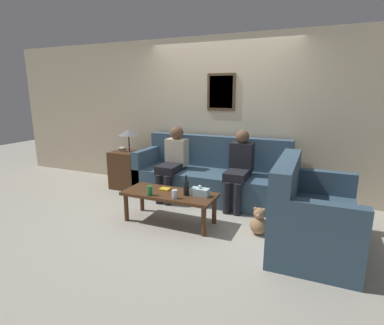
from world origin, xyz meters
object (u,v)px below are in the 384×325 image
at_px(coffee_table, 170,197).
at_px(person_left, 173,159).
at_px(couch_main, 212,178).
at_px(couch_side, 310,218).
at_px(wine_bottle, 186,188).
at_px(person_right, 239,166).
at_px(teddy_bear, 259,223).
at_px(drinking_glass, 175,194).

relative_size(coffee_table, person_left, 1.06).
xyz_separation_m(coffee_table, person_left, (-0.40, 0.90, 0.29)).
xyz_separation_m(couch_main, person_left, (-0.58, -0.23, 0.30)).
bearing_deg(couch_side, wine_bottle, 90.79).
relative_size(couch_side, person_right, 1.15).
bearing_deg(teddy_bear, wine_bottle, -172.74).
height_order(drinking_glass, person_left, person_left).
xyz_separation_m(couch_main, couch_side, (1.54, -1.11, 0.00)).
bearing_deg(couch_main, person_left, -158.58).
relative_size(couch_main, wine_bottle, 9.34).
relative_size(couch_main, drinking_glass, 22.66).
bearing_deg(person_left, teddy_bear, -26.61).
distance_m(couch_side, wine_bottle, 1.50).
bearing_deg(couch_side, person_right, 49.12).
bearing_deg(couch_side, person_left, 67.59).
relative_size(couch_side, drinking_glass, 12.37).
distance_m(couch_main, drinking_glass, 1.30).
relative_size(wine_bottle, person_left, 0.22).
relative_size(couch_side, teddy_bear, 3.90).
bearing_deg(coffee_table, couch_main, 80.68).
height_order(couch_side, wine_bottle, couch_side).
relative_size(person_right, teddy_bear, 3.38).
bearing_deg(coffee_table, person_left, 113.87).
bearing_deg(drinking_glass, teddy_bear, 15.60).
bearing_deg(couch_main, teddy_bear, -45.98).
relative_size(coffee_table, drinking_glass, 11.51).
bearing_deg(person_left, couch_side, -22.41).
bearing_deg(couch_main, drinking_glass, -91.23).
bearing_deg(teddy_bear, couch_side, -9.62).
bearing_deg(drinking_glass, wine_bottle, 62.62).
bearing_deg(person_right, couch_side, -40.88).
distance_m(wine_bottle, person_right, 1.03).
bearing_deg(wine_bottle, coffee_table, -179.72).
xyz_separation_m(couch_main, teddy_bear, (0.98, -1.01, -0.19)).
relative_size(couch_side, person_left, 1.14).
bearing_deg(couch_side, teddy_bear, 80.38).
xyz_separation_m(couch_main, wine_bottle, (0.06, -1.13, 0.17)).
bearing_deg(person_left, person_right, 1.35).
bearing_deg(person_right, wine_bottle, -115.74).
distance_m(couch_side, drinking_glass, 1.59).
distance_m(drinking_glass, person_left, 1.21).
height_order(coffee_table, teddy_bear, coffee_table).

